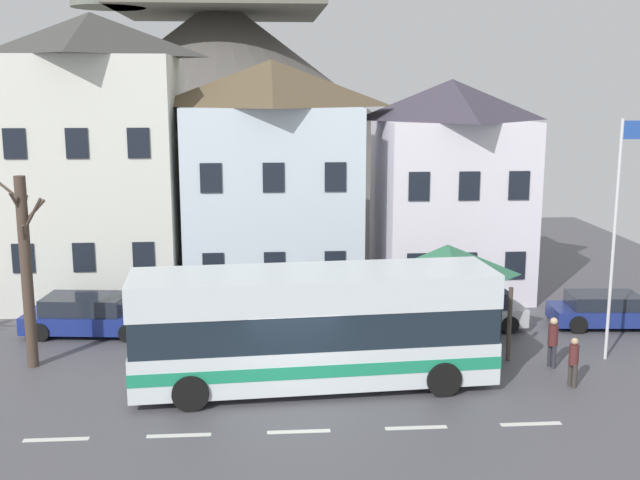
% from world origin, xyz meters
% --- Properties ---
extents(ground_plane, '(40.00, 60.00, 0.07)m').
position_xyz_m(ground_plane, '(0.00, -0.00, -0.03)').
color(ground_plane, '#514F55').
extents(townhouse_00, '(6.60, 6.70, 11.43)m').
position_xyz_m(townhouse_00, '(-7.49, 12.32, 5.72)').
color(townhouse_00, silver).
rests_on(townhouse_00, ground_plane).
extents(townhouse_01, '(6.93, 5.19, 9.62)m').
position_xyz_m(townhouse_01, '(-0.40, 11.56, 4.81)').
color(townhouse_01, silver).
rests_on(townhouse_01, ground_plane).
extents(townhouse_02, '(5.79, 6.36, 8.87)m').
position_xyz_m(townhouse_02, '(7.01, 12.15, 4.43)').
color(townhouse_02, white).
rests_on(townhouse_02, ground_plane).
extents(hilltop_castle, '(38.69, 38.69, 21.55)m').
position_xyz_m(hilltop_castle, '(-3.46, 33.39, 7.85)').
color(hilltop_castle, '#595550').
rests_on(hilltop_castle, ground_plane).
extents(transit_bus, '(10.50, 3.25, 3.43)m').
position_xyz_m(transit_bus, '(0.59, 1.45, 1.73)').
color(transit_bus, silver).
rests_on(transit_bus, ground_plane).
extents(bus_shelter, '(3.60, 3.60, 3.46)m').
position_xyz_m(bus_shelter, '(5.23, 4.81, 2.91)').
color(bus_shelter, '#473D33').
rests_on(bus_shelter, ground_plane).
extents(parked_car_01, '(4.21, 2.09, 1.22)m').
position_xyz_m(parked_car_01, '(11.56, 6.40, 0.61)').
color(parked_car_01, navy).
rests_on(parked_car_01, ground_plane).
extents(parked_car_02, '(4.77, 2.38, 1.37)m').
position_xyz_m(parked_car_02, '(-6.94, 6.97, 0.67)').
color(parked_car_02, navy).
rests_on(parked_car_02, ground_plane).
extents(parked_car_03, '(4.18, 2.12, 1.41)m').
position_xyz_m(parked_car_03, '(6.47, 6.69, 0.69)').
color(parked_car_03, '#BBBDC2').
rests_on(parked_car_03, ground_plane).
extents(pedestrian_00, '(0.30, 0.30, 1.60)m').
position_xyz_m(pedestrian_00, '(8.04, 2.47, 0.93)').
color(pedestrian_00, '#2D2D38').
rests_on(pedestrian_00, ground_plane).
extents(pedestrian_01, '(0.28, 0.31, 1.48)m').
position_xyz_m(pedestrian_01, '(8.06, 0.88, 0.81)').
color(pedestrian_01, '#38332D').
rests_on(pedestrian_01, ground_plane).
extents(pedestrian_02, '(0.36, 0.35, 1.49)m').
position_xyz_m(pedestrian_02, '(5.50, 3.71, 0.83)').
color(pedestrian_02, '#38332D').
rests_on(pedestrian_02, ground_plane).
extents(public_bench, '(1.50, 0.48, 0.87)m').
position_xyz_m(public_bench, '(6.64, 6.82, 0.47)').
color(public_bench, brown).
rests_on(public_bench, ground_plane).
extents(flagpole, '(0.95, 0.10, 7.62)m').
position_xyz_m(flagpole, '(10.12, 3.09, 4.38)').
color(flagpole, silver).
rests_on(flagpole, ground_plane).
extents(bare_tree_01, '(1.64, 1.24, 5.95)m').
position_xyz_m(bare_tree_01, '(-8.02, 3.77, 3.11)').
color(bare_tree_01, '#47382D').
rests_on(bare_tree_01, ground_plane).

